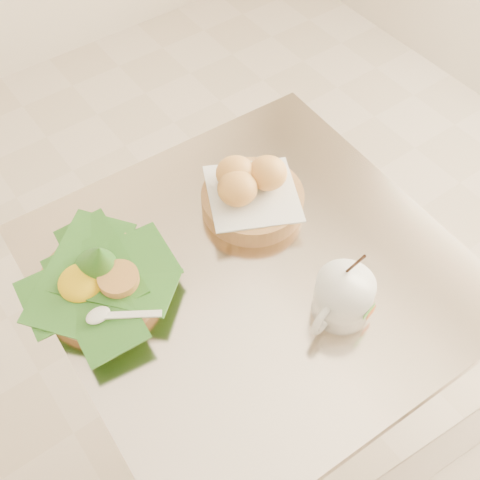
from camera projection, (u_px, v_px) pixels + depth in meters
floor at (187, 451)px, 1.62m from camera, size 3.60×3.60×0.00m
cafe_table at (252, 328)px, 1.25m from camera, size 0.73×0.73×0.75m
rice_basket at (99, 279)px, 1.02m from camera, size 0.26×0.26×0.13m
bread_basket at (250, 192)px, 1.13m from camera, size 0.22×0.22×0.10m
coffee_mug at (342, 298)px, 0.99m from camera, size 0.13×0.10×0.17m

